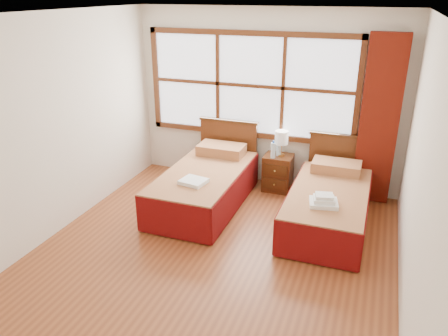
% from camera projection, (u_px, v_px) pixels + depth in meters
% --- Properties ---
extents(floor, '(4.50, 4.50, 0.00)m').
position_uv_depth(floor, '(211.00, 256.00, 4.97)').
color(floor, brown).
rests_on(floor, ground).
extents(ceiling, '(4.50, 4.50, 0.00)m').
position_uv_depth(ceiling, '(208.00, 14.00, 3.98)').
color(ceiling, white).
rests_on(ceiling, wall_back).
extents(wall_back, '(4.00, 0.00, 4.00)m').
position_uv_depth(wall_back, '(267.00, 100.00, 6.43)').
color(wall_back, silver).
rests_on(wall_back, floor).
extents(wall_left, '(0.00, 4.50, 4.50)m').
position_uv_depth(wall_left, '(52.00, 128.00, 5.11)').
color(wall_left, silver).
rests_on(wall_left, floor).
extents(wall_right, '(0.00, 4.50, 4.50)m').
position_uv_depth(wall_right, '(421.00, 175.00, 3.84)').
color(wall_right, silver).
rests_on(wall_right, floor).
extents(window, '(3.16, 0.06, 1.56)m').
position_uv_depth(window, '(250.00, 86.00, 6.40)').
color(window, white).
rests_on(window, wall_back).
extents(curtain, '(0.50, 0.16, 2.30)m').
position_uv_depth(curtain, '(379.00, 121.00, 5.85)').
color(curtain, '#631509').
rests_on(curtain, wall_back).
extents(bed_left, '(1.00, 2.02, 0.97)m').
position_uv_depth(bed_left, '(206.00, 184.00, 6.07)').
color(bed_left, '#43230D').
rests_on(bed_left, floor).
extents(bed_right, '(0.96, 1.98, 0.92)m').
position_uv_depth(bed_right, '(329.00, 204.00, 5.54)').
color(bed_right, '#43230D').
rests_on(bed_right, floor).
extents(nightstand, '(0.41, 0.41, 0.54)m').
position_uv_depth(nightstand, '(278.00, 173.00, 6.51)').
color(nightstand, '#542912').
rests_on(nightstand, floor).
extents(towels_left, '(0.36, 0.32, 0.05)m').
position_uv_depth(towels_left, '(193.00, 181.00, 5.55)').
color(towels_left, white).
rests_on(towels_left, bed_left).
extents(towels_right, '(0.37, 0.34, 0.13)m').
position_uv_depth(towels_right, '(324.00, 201.00, 5.04)').
color(towels_right, white).
rests_on(towels_right, bed_right).
extents(lamp, '(0.19, 0.19, 0.37)m').
position_uv_depth(lamp, '(281.00, 138.00, 6.32)').
color(lamp, '#BE883C').
rests_on(lamp, nightstand).
extents(bottle_near, '(0.07, 0.07, 0.26)m').
position_uv_depth(bottle_near, '(273.00, 150.00, 6.28)').
color(bottle_near, '#C1E6F8').
rests_on(bottle_near, nightstand).
extents(bottle_far, '(0.07, 0.07, 0.27)m').
position_uv_depth(bottle_far, '(279.00, 148.00, 6.36)').
color(bottle_far, '#C1E6F8').
rests_on(bottle_far, nightstand).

